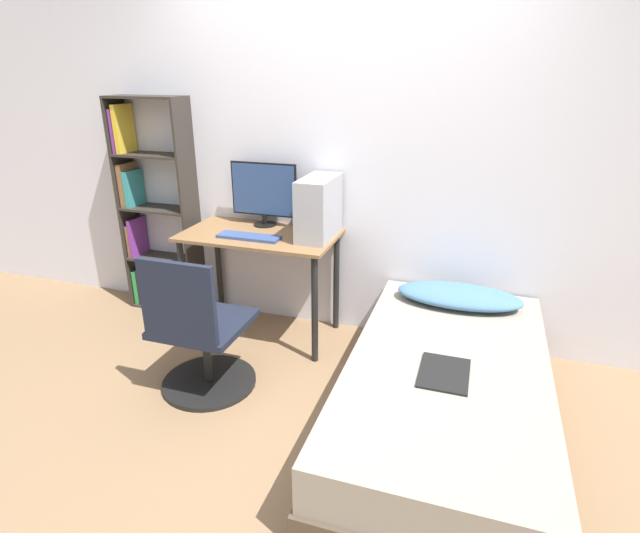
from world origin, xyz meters
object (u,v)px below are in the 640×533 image
at_px(keyboard, 249,237).
at_px(pc_tower, 319,208).
at_px(bed, 445,396).
at_px(office_chair, 200,341).
at_px(bookshelf, 149,208).
at_px(monitor, 264,192).

relative_size(keyboard, pc_tower, 0.99).
bearing_deg(bed, pc_tower, 142.26).
height_order(office_chair, keyboard, office_chair).
height_order(office_chair, bed, office_chair).
bearing_deg(pc_tower, bed, -37.74).
xyz_separation_m(keyboard, pc_tower, (0.44, 0.18, 0.19)).
height_order(bookshelf, monitor, bookshelf).
distance_m(office_chair, pc_tower, 1.14).
height_order(bookshelf, keyboard, bookshelf).
bearing_deg(monitor, pc_tower, -16.74).
relative_size(bookshelf, monitor, 3.34).
relative_size(office_chair, monitor, 1.81).
bearing_deg(bed, monitor, 148.19).
bearing_deg(bed, bookshelf, 160.28).
distance_m(bookshelf, keyboard, 1.04).
height_order(bookshelf, pc_tower, bookshelf).
relative_size(bed, monitor, 3.93).
bearing_deg(bookshelf, bed, -19.72).
bearing_deg(monitor, keyboard, -85.84).
height_order(bookshelf, bed, bookshelf).
bearing_deg(office_chair, bed, 3.68).
xyz_separation_m(office_chair, keyboard, (0.03, 0.65, 0.45)).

